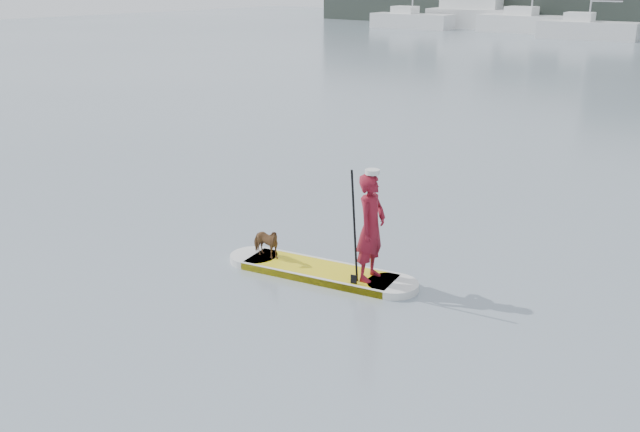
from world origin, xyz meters
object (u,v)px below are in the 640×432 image
Objects in this scene: dog at (265,242)px; sailboat_c at (587,29)px; paddleboard at (320,271)px; sailboat_b at (530,22)px; motor_yacht_b at (476,8)px; sailboat_a at (411,20)px; paddler at (371,227)px.

sailboat_c reaches higher than dog.
sailboat_b is (-18.50, 48.65, 0.81)m from paddleboard.
dog is at bearing -75.58° from motor_yacht_b.
paddleboard is 0.26× the size of sailboat_b.
sailboat_a is 10.32m from sailboat_b.
sailboat_b is (-17.51, 48.88, 0.49)m from dog.
paddleboard is at bearing -79.18° from dog.
paddler is 47.60m from sailboat_c.
motor_yacht_b is (-5.80, 1.75, 0.83)m from sailboat_b.
paddler reaches higher than dog.
paddler reaches higher than paddleboard.
sailboat_a reaches higher than dog.
sailboat_a reaches higher than paddleboard.
dog is (-1.84, -0.41, -0.58)m from paddler.
sailboat_c is at bearing 12.44° from dog.
paddler is at bearing -62.11° from sailboat_a.
paddleboard is 47.56m from sailboat_c.
sailboat_a is at bearing -150.36° from motor_yacht_b.
sailboat_c reaches higher than paddler.
sailboat_b is (-19.35, 48.46, -0.09)m from paddler.
paddler is at bearing 0.00° from paddleboard.
sailboat_a is 1.05× the size of sailboat_c.
sailboat_a is at bearing 28.60° from dog.
paddleboard is 55.98m from motor_yacht_b.
motor_yacht_b is (-24.30, 50.40, 1.63)m from paddleboard.
dog is 47.51m from sailboat_c.
sailboat_a is (-28.65, 46.76, 0.68)m from paddleboard.
sailboat_b reaches higher than paddleboard.
sailboat_c is at bearing 92.85° from paddleboard.
sailboat_b reaches higher than dog.
sailboat_a is 1.11× the size of motor_yacht_b.
sailboat_c is (-11.75, 46.03, 0.37)m from dog.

